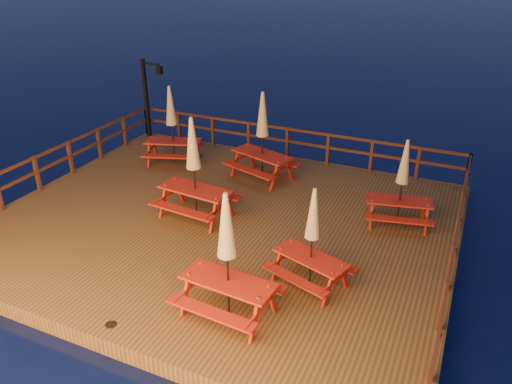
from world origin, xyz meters
TOP-DOWN VIEW (x-y plane):
  - ground at (0.00, 0.00)m, footprint 500.00×500.00m
  - deck at (0.00, 0.00)m, footprint 12.00×10.00m
  - deck_piles at (0.00, 0.00)m, footprint 11.44×9.44m
  - railing at (0.00, 1.78)m, footprint 11.80×9.75m
  - lamp_post at (-5.39, 4.55)m, footprint 0.85×0.18m
  - picnic_table_0 at (3.11, -1.74)m, footprint 1.96×1.77m
  - picnic_table_1 at (-3.33, 2.85)m, footprint 2.23×2.03m
  - picnic_table_2 at (4.35, 1.72)m, footprint 1.92×1.69m
  - picnic_table_3 at (-0.70, -0.14)m, footprint 2.11×1.79m
  - picnic_table_4 at (-0.08, 2.91)m, footprint 2.35×2.12m
  - picnic_table_5 at (1.94, -3.34)m, footprint 2.00×1.69m

SIDE VIEW (x-z plane):
  - deck_piles at x=0.00m, z-range -1.00..0.40m
  - ground at x=0.00m, z-range 0.00..0.00m
  - deck at x=0.00m, z-range 0.00..0.40m
  - railing at x=0.00m, z-range 0.61..1.71m
  - picnic_table_0 at x=3.11m, z-range 0.45..2.77m
  - picnic_table_2 at x=4.35m, z-range 0.45..2.82m
  - picnic_table_1 at x=-3.33m, z-range 0.45..3.09m
  - picnic_table_5 at x=1.94m, z-range 0.45..3.15m
  - picnic_table_4 at x=-0.08m, z-range 0.45..3.25m
  - picnic_table_3 at x=-0.70m, z-range 0.46..3.28m
  - lamp_post at x=-5.39m, z-range 0.70..3.70m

